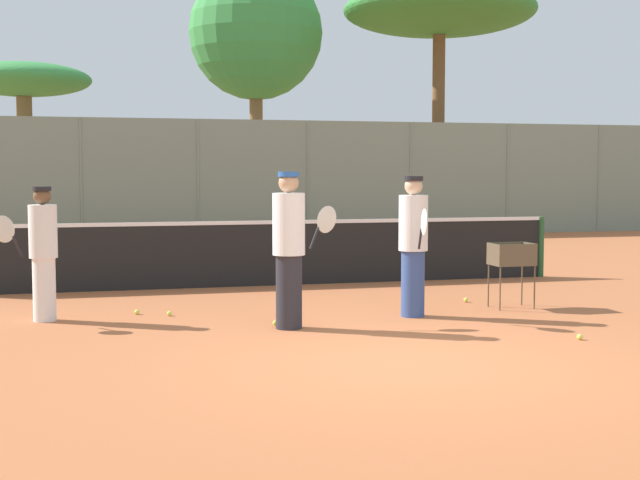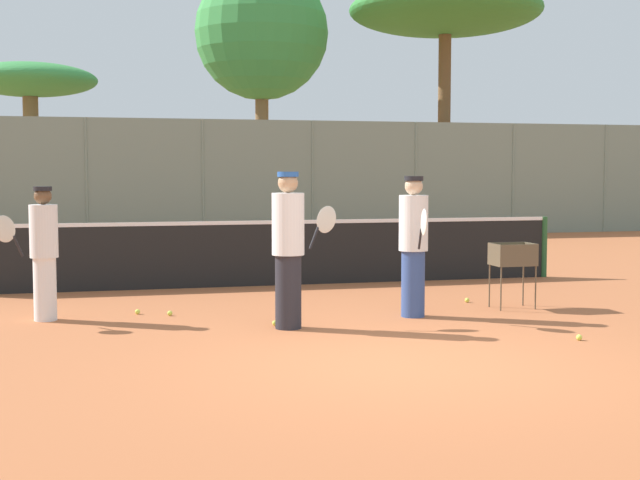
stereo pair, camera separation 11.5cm
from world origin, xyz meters
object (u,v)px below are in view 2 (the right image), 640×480
player_red_cap (43,251)px  ball_cart (513,260)px  tennis_net (278,252)px  parked_car (190,212)px  player_yellow_shirt (413,244)px  player_white_outfit (289,248)px

player_red_cap → ball_cart: size_ratio=1.89×
tennis_net → parked_car: parked_car is taller
player_red_cap → player_yellow_shirt: 4.67m
tennis_net → player_white_outfit: bearing=-99.6°
tennis_net → player_red_cap: bearing=-142.9°
player_white_outfit → player_yellow_shirt: 1.79m
tennis_net → ball_cart: size_ratio=10.91×
tennis_net → player_yellow_shirt: 3.70m
tennis_net → ball_cart: (2.63, -3.18, 0.10)m
player_red_cap → tennis_net: bearing=-177.5°
tennis_net → ball_cart: bearing=-50.4°
player_yellow_shirt → ball_cart: size_ratio=2.03×
tennis_net → player_yellow_shirt: (1.06, -3.53, 0.38)m
player_white_outfit → player_red_cap: player_white_outfit is taller
player_yellow_shirt → parked_car: (-1.21, 16.06, -0.28)m
tennis_net → player_yellow_shirt: size_ratio=5.38×
parked_car → player_yellow_shirt: bearing=-85.7°
tennis_net → player_white_outfit: size_ratio=5.21×
player_yellow_shirt → ball_cart: bearing=109.6°
player_white_outfit → player_red_cap: 3.14m
player_white_outfit → ball_cart: player_white_outfit is taller
player_white_outfit → player_red_cap: (-2.85, 1.30, -0.09)m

